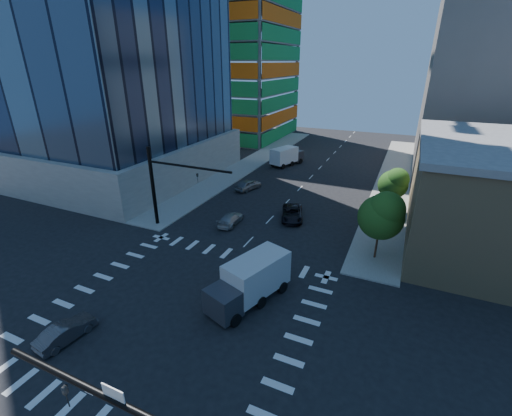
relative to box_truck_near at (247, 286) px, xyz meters
The scene contains 15 objects.
ground 5.40m from the box_truck_near, 142.29° to the right, with size 160.00×160.00×0.00m, color black.
road_markings 5.40m from the box_truck_near, 142.29° to the right, with size 20.00×20.00×0.01m, color silver.
sidewalk_ne 37.81m from the box_truck_near, 77.15° to the left, with size 5.00×60.00×0.15m, color gray.
sidewalk_nw 40.43m from the box_truck_near, 114.26° to the left, with size 5.00×60.00×0.15m, color gray.
construction_building 70.56m from the box_truck_near, 118.20° to the left, with size 25.16×34.50×70.60m.
bg_building_ne 58.02m from the box_truck_near, 66.16° to the left, with size 24.00×30.00×28.00m, color #655F5B.
signal_mast_nw 16.85m from the box_truck_near, 149.41° to the left, with size 10.20×0.40×9.00m.
tree_south 14.07m from the box_truck_near, 51.53° to the left, with size 4.16×4.16×6.82m.
tree_north 24.51m from the box_truck_near, 68.77° to the left, with size 3.54×3.52×5.78m.
car_nb_far 16.30m from the box_truck_near, 96.22° to the left, with size 2.41×5.23×1.45m, color black.
car_sb_near 14.27m from the box_truck_near, 123.36° to the left, with size 1.79×4.39×1.27m, color #B4B4B4.
car_sb_mid 25.75m from the box_truck_near, 115.24° to the left, with size 1.80×4.48×1.53m, color gray.
car_sb_cross 12.87m from the box_truck_near, 137.70° to the right, with size 1.39×3.99×1.31m, color #454449.
box_truck_near is the anchor object (origin of this frame).
box_truck_far 39.46m from the box_truck_near, 104.77° to the left, with size 4.69×6.79×3.28m.
Camera 1 is at (13.70, -16.56, 17.50)m, focal length 24.00 mm.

